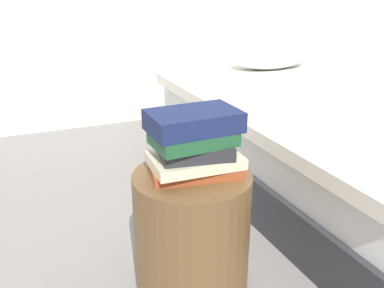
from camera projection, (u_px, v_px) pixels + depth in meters
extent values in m
cube|color=#2D2D33|center=(347.00, 158.00, 2.39)|extent=(1.55, 2.03, 0.22)
cube|color=white|center=(352.00, 124.00, 2.32)|extent=(1.48, 1.95, 0.18)
cube|color=silver|center=(355.00, 102.00, 2.28)|extent=(1.57, 1.99, 0.06)
ellipsoid|color=silver|center=(272.00, 57.00, 2.92)|extent=(0.57, 0.29, 0.16)
cylinder|color=brown|center=(192.00, 235.00, 1.47)|extent=(0.39, 0.39, 0.45)
cube|color=#994723|center=(195.00, 169.00, 1.39)|extent=(0.31, 0.20, 0.03)
cube|color=beige|center=(195.00, 160.00, 1.38)|extent=(0.29, 0.20, 0.03)
cube|color=#28282D|center=(195.00, 150.00, 1.35)|extent=(0.24, 0.18, 0.04)
cube|color=#1E512D|center=(194.00, 138.00, 1.33)|extent=(0.26, 0.17, 0.04)
cube|color=#19234C|center=(194.00, 121.00, 1.32)|extent=(0.28, 0.19, 0.06)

